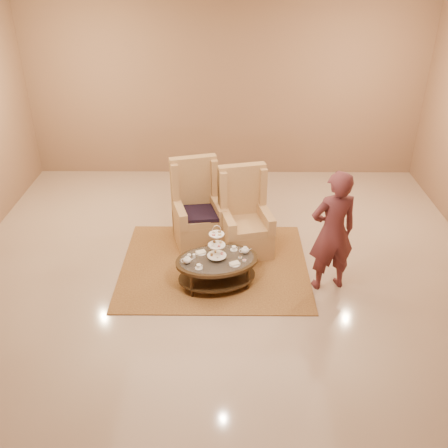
{
  "coord_description": "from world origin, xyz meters",
  "views": [
    {
      "loc": [
        0.06,
        -6.0,
        4.38
      ],
      "look_at": [
        0.0,
        0.2,
        0.85
      ],
      "focal_mm": 40.0,
      "sensor_mm": 36.0,
      "label": 1
    }
  ],
  "objects_px": {
    "tea_table": "(217,264)",
    "armchair_left": "(197,214)",
    "person": "(333,232)",
    "armchair_right": "(244,223)"
  },
  "relations": [
    {
      "from": "armchair_left",
      "to": "person",
      "type": "relative_size",
      "value": 0.77
    },
    {
      "from": "tea_table",
      "to": "armchair_left",
      "type": "distance_m",
      "value": 1.32
    },
    {
      "from": "armchair_right",
      "to": "person",
      "type": "height_order",
      "value": "person"
    },
    {
      "from": "tea_table",
      "to": "armchair_left",
      "type": "relative_size",
      "value": 0.96
    },
    {
      "from": "tea_table",
      "to": "person",
      "type": "relative_size",
      "value": 0.74
    },
    {
      "from": "armchair_left",
      "to": "person",
      "type": "xyz_separation_m",
      "value": [
        1.94,
        -1.29,
        0.43
      ]
    },
    {
      "from": "armchair_left",
      "to": "person",
      "type": "distance_m",
      "value": 2.37
    },
    {
      "from": "armchair_right",
      "to": "person",
      "type": "bearing_deg",
      "value": -53.8
    },
    {
      "from": "tea_table",
      "to": "armchair_left",
      "type": "bearing_deg",
      "value": 92.16
    },
    {
      "from": "armchair_left",
      "to": "armchair_right",
      "type": "height_order",
      "value": "armchair_left"
    }
  ]
}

